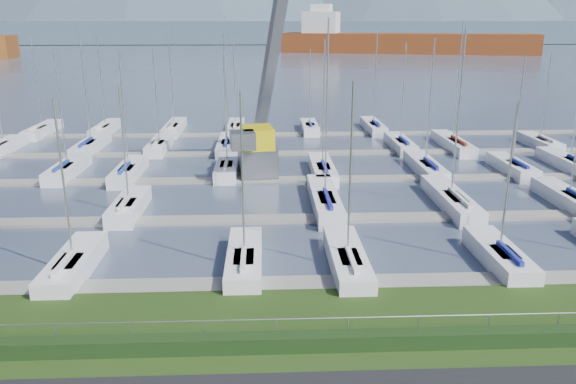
{
  "coord_description": "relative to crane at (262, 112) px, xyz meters",
  "views": [
    {
      "loc": [
        -1.39,
        -20.62,
        13.09
      ],
      "look_at": [
        0.0,
        12.0,
        3.0
      ],
      "focal_mm": 35.0,
      "sensor_mm": 36.0,
      "label": 1
    }
  ],
  "objects": [
    {
      "name": "sailboat_fleet",
      "position": [
        -1.09,
        0.18,
        0.17
      ],
      "size": [
        75.65,
        50.16,
        13.73
      ],
      "color": "#1F389E",
      "rests_on": "water"
    },
    {
      "name": "water",
      "position": [
        1.56,
        231.64,
        -5.73
      ],
      "size": [
        800.0,
        540.0,
        0.2
      ],
      "primitive_type": "cube",
      "color": "#465166"
    },
    {
      "name": "docks",
      "position": [
        1.56,
        -2.36,
        -5.55
      ],
      "size": [
        90.0,
        41.6,
        0.25
      ],
      "color": "slate",
      "rests_on": "water"
    },
    {
      "name": "hedge",
      "position": [
        1.56,
        -28.76,
        -4.98
      ],
      "size": [
        80.0,
        0.7,
        0.7
      ],
      "primitive_type": "cube",
      "color": "black",
      "rests_on": "grass"
    },
    {
      "name": "cargo_ship_mid",
      "position": [
        54.32,
        186.63,
        -1.8
      ],
      "size": [
        102.22,
        44.24,
        21.5
      ],
      "rotation": [
        0.0,
        0.0,
        -0.27
      ],
      "color": "brown",
      "rests_on": "water"
    },
    {
      "name": "foothill",
      "position": [
        1.56,
        301.64,
        0.67
      ],
      "size": [
        900.0,
        80.0,
        12.0
      ],
      "primitive_type": "cube",
      "color": "#475867",
      "rests_on": "water"
    },
    {
      "name": "crane",
      "position": [
        0.0,
        0.0,
        0.0
      ],
      "size": [
        6.35,
        13.22,
        22.35
      ],
      "rotation": [
        0.0,
        0.0,
        0.14
      ],
      "color": "#54555B",
      "rests_on": "water"
    },
    {
      "name": "fence",
      "position": [
        1.56,
        -28.36,
        -4.13
      ],
      "size": [
        80.0,
        0.04,
        0.04
      ],
      "primitive_type": "cylinder",
      "rotation": [
        0.0,
        1.57,
        0.0
      ],
      "color": "gray",
      "rests_on": "grass"
    }
  ]
}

